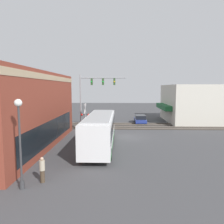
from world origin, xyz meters
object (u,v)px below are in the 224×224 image
(streetlamp, at_px, (20,136))
(crossing_signal, at_px, (85,115))
(parked_car_blue, at_px, (140,119))
(city_bus, at_px, (100,129))
(pedestrian_by_lamp, at_px, (42,170))
(pedestrian_at_crossing, at_px, (90,125))

(streetlamp, bearing_deg, crossing_signal, -3.55)
(parked_car_blue, bearing_deg, streetlamp, 159.36)
(city_bus, relative_size, parked_car_blue, 2.60)
(city_bus, xyz_separation_m, crossing_signal, (7.87, 2.72, 0.50))
(streetlamp, xyz_separation_m, pedestrian_by_lamp, (0.94, -0.88, -2.32))
(parked_car_blue, xyz_separation_m, pedestrian_at_crossing, (-7.16, 7.48, 0.18))
(city_bus, bearing_deg, streetlamp, 157.70)
(city_bus, bearing_deg, crossing_signal, 19.06)
(pedestrian_by_lamp, bearing_deg, crossing_signal, -0.63)
(city_bus, relative_size, pedestrian_at_crossing, 7.11)
(crossing_signal, distance_m, pedestrian_by_lamp, 16.22)
(parked_car_blue, height_order, pedestrian_by_lamp, pedestrian_by_lamp)
(city_bus, height_order, crossing_signal, crossing_signal)
(crossing_signal, relative_size, streetlamp, 0.72)
(city_bus, height_order, streetlamp, streetlamp)
(city_bus, bearing_deg, pedestrian_at_crossing, 14.57)
(crossing_signal, bearing_deg, parked_car_blue, -48.10)
(streetlamp, xyz_separation_m, pedestrian_at_crossing, (17.21, -1.70, -2.32))
(parked_car_blue, distance_m, pedestrian_by_lamp, 24.86)
(pedestrian_at_crossing, bearing_deg, crossing_signal, 100.89)
(parked_car_blue, relative_size, pedestrian_by_lamp, 2.73)
(crossing_signal, xyz_separation_m, parked_car_blue, (7.28, -8.12, -1.65))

